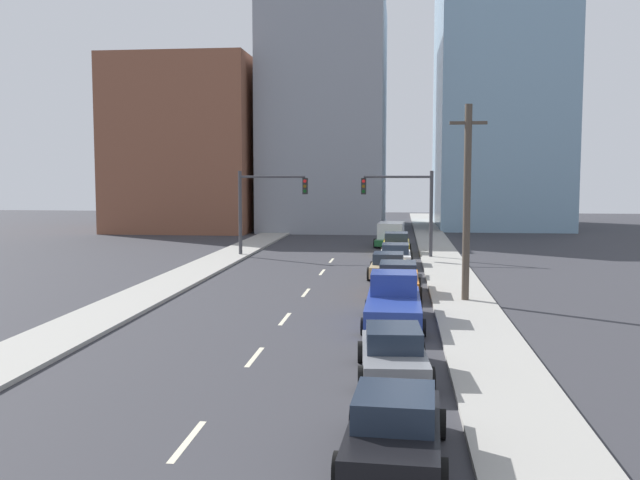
{
  "coord_description": "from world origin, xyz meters",
  "views": [
    {
      "loc": [
        4.41,
        -6.56,
        5.63
      ],
      "look_at": [
        0.27,
        30.41,
        2.2
      ],
      "focal_mm": 40.0,
      "sensor_mm": 36.0,
      "label": 1
    }
  ],
  "objects_px": {
    "sedan_white": "(395,256)",
    "sedan_yellow": "(396,244)",
    "traffic_signal_right": "(410,201)",
    "sedan_gray": "(393,353)",
    "box_truck_green": "(391,234)",
    "utility_pole_right_mid": "(467,202)",
    "sedan_black": "(394,429)",
    "sedan_tan": "(388,266)",
    "traffic_signal_left": "(261,201)",
    "pickup_truck_blue": "(394,304)",
    "sedan_orange": "(398,280)"
  },
  "relations": [
    {
      "from": "utility_pole_right_mid",
      "to": "box_truck_green",
      "type": "distance_m",
      "value": 25.48
    },
    {
      "from": "traffic_signal_left",
      "to": "sedan_gray",
      "type": "height_order",
      "value": "traffic_signal_left"
    },
    {
      "from": "sedan_gray",
      "to": "box_truck_green",
      "type": "distance_m",
      "value": 36.76
    },
    {
      "from": "sedan_tan",
      "to": "sedan_orange",
      "type": "bearing_deg",
      "value": -83.02
    },
    {
      "from": "sedan_white",
      "to": "sedan_tan",
      "type": "bearing_deg",
      "value": -93.97
    },
    {
      "from": "sedan_orange",
      "to": "sedan_yellow",
      "type": "distance_m",
      "value": 17.4
    },
    {
      "from": "sedan_gray",
      "to": "traffic_signal_left",
      "type": "bearing_deg",
      "value": 104.83
    },
    {
      "from": "sedan_yellow",
      "to": "box_truck_green",
      "type": "distance_m",
      "value": 5.85
    },
    {
      "from": "utility_pole_right_mid",
      "to": "box_truck_green",
      "type": "relative_size",
      "value": 1.47
    },
    {
      "from": "traffic_signal_left",
      "to": "sedan_tan",
      "type": "bearing_deg",
      "value": -45.67
    },
    {
      "from": "sedan_gray",
      "to": "sedan_tan",
      "type": "bearing_deg",
      "value": 87.92
    },
    {
      "from": "sedan_orange",
      "to": "box_truck_green",
      "type": "xyz_separation_m",
      "value": [
        -0.6,
        23.23,
        0.2
      ]
    },
    {
      "from": "traffic_signal_left",
      "to": "traffic_signal_right",
      "type": "xyz_separation_m",
      "value": [
        10.13,
        0.0,
        0.0
      ]
    },
    {
      "from": "sedan_gray",
      "to": "sedan_yellow",
      "type": "height_order",
      "value": "sedan_yellow"
    },
    {
      "from": "utility_pole_right_mid",
      "to": "pickup_truck_blue",
      "type": "xyz_separation_m",
      "value": [
        -3.09,
        -4.79,
        -3.67
      ]
    },
    {
      "from": "pickup_truck_blue",
      "to": "sedan_white",
      "type": "relative_size",
      "value": 1.31
    },
    {
      "from": "traffic_signal_right",
      "to": "sedan_white",
      "type": "xyz_separation_m",
      "value": [
        -0.9,
        -3.95,
        -3.22
      ]
    },
    {
      "from": "traffic_signal_right",
      "to": "sedan_yellow",
      "type": "relative_size",
      "value": 1.27
    },
    {
      "from": "box_truck_green",
      "to": "sedan_yellow",
      "type": "bearing_deg",
      "value": -82.49
    },
    {
      "from": "sedan_gray",
      "to": "pickup_truck_blue",
      "type": "bearing_deg",
      "value": 87.08
    },
    {
      "from": "sedan_tan",
      "to": "sedan_white",
      "type": "relative_size",
      "value": 0.98
    },
    {
      "from": "traffic_signal_left",
      "to": "sedan_tan",
      "type": "distance_m",
      "value": 13.1
    },
    {
      "from": "sedan_black",
      "to": "sedan_gray",
      "type": "distance_m",
      "value": 5.97
    },
    {
      "from": "traffic_signal_left",
      "to": "sedan_gray",
      "type": "xyz_separation_m",
      "value": [
        9.33,
        -28.28,
        -3.22
      ]
    },
    {
      "from": "utility_pole_right_mid",
      "to": "sedan_gray",
      "type": "height_order",
      "value": "utility_pole_right_mid"
    },
    {
      "from": "sedan_tan",
      "to": "sedan_yellow",
      "type": "height_order",
      "value": "sedan_yellow"
    },
    {
      "from": "sedan_gray",
      "to": "sedan_orange",
      "type": "relative_size",
      "value": 0.95
    },
    {
      "from": "traffic_signal_right",
      "to": "pickup_truck_blue",
      "type": "height_order",
      "value": "traffic_signal_right"
    },
    {
      "from": "traffic_signal_right",
      "to": "utility_pole_right_mid",
      "type": "xyz_separation_m",
      "value": [
        2.23,
        -16.51,
        0.59
      ]
    },
    {
      "from": "utility_pole_right_mid",
      "to": "sedan_black",
      "type": "bearing_deg",
      "value": -99.47
    },
    {
      "from": "traffic_signal_right",
      "to": "box_truck_green",
      "type": "distance_m",
      "value": 9.07
    },
    {
      "from": "traffic_signal_left",
      "to": "box_truck_green",
      "type": "height_order",
      "value": "traffic_signal_left"
    },
    {
      "from": "sedan_white",
      "to": "traffic_signal_left",
      "type": "bearing_deg",
      "value": 156.78
    },
    {
      "from": "utility_pole_right_mid",
      "to": "sedan_orange",
      "type": "distance_m",
      "value": 5.07
    },
    {
      "from": "traffic_signal_left",
      "to": "box_truck_green",
      "type": "distance_m",
      "value": 12.58
    },
    {
      "from": "traffic_signal_right",
      "to": "sedan_gray",
      "type": "relative_size",
      "value": 1.29
    },
    {
      "from": "sedan_tan",
      "to": "box_truck_green",
      "type": "relative_size",
      "value": 0.74
    },
    {
      "from": "utility_pole_right_mid",
      "to": "box_truck_green",
      "type": "bearing_deg",
      "value": 98.07
    },
    {
      "from": "box_truck_green",
      "to": "sedan_gray",
      "type": "bearing_deg",
      "value": -85.96
    },
    {
      "from": "sedan_gray",
      "to": "sedan_yellow",
      "type": "xyz_separation_m",
      "value": [
        -0.08,
        30.93,
        0.05
      ]
    },
    {
      "from": "traffic_signal_left",
      "to": "sedan_tan",
      "type": "relative_size",
      "value": 1.35
    },
    {
      "from": "sedan_orange",
      "to": "traffic_signal_right",
      "type": "bearing_deg",
      "value": 87.6
    },
    {
      "from": "pickup_truck_blue",
      "to": "sedan_tan",
      "type": "bearing_deg",
      "value": 91.57
    },
    {
      "from": "traffic_signal_left",
      "to": "box_truck_green",
      "type": "relative_size",
      "value": 1.0
    },
    {
      "from": "traffic_signal_left",
      "to": "box_truck_green",
      "type": "bearing_deg",
      "value": 43.87
    },
    {
      "from": "utility_pole_right_mid",
      "to": "sedan_tan",
      "type": "bearing_deg",
      "value": 115.14
    },
    {
      "from": "sedan_white",
      "to": "sedan_yellow",
      "type": "bearing_deg",
      "value": 89.76
    },
    {
      "from": "sedan_orange",
      "to": "sedan_tan",
      "type": "bearing_deg",
      "value": 95.78
    },
    {
      "from": "pickup_truck_blue",
      "to": "sedan_yellow",
      "type": "distance_m",
      "value": 23.94
    },
    {
      "from": "sedan_black",
      "to": "box_truck_green",
      "type": "bearing_deg",
      "value": 93.46
    }
  ]
}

